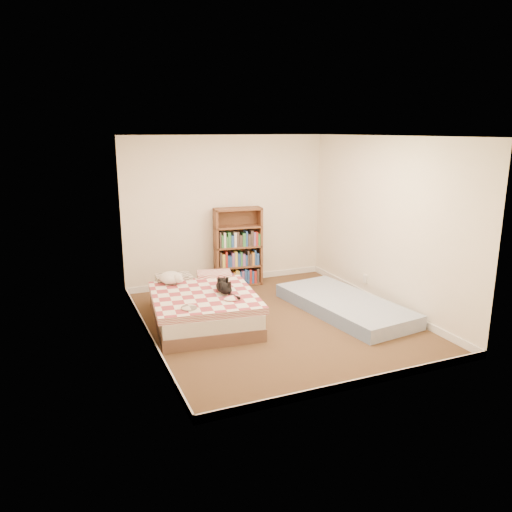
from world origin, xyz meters
name	(u,v)px	position (x,y,z in m)	size (l,w,h in m)	color
room	(277,237)	(0.00, 0.00, 1.20)	(3.51, 4.01, 2.51)	#462E1E
bed	(202,305)	(-0.94, 0.43, 0.22)	(1.53, 1.98, 0.49)	brown
bookshelf	(238,256)	(0.11, 1.80, 0.50)	(0.83, 0.35, 1.33)	#4F281B
floor_mattress	(344,305)	(1.08, -0.04, 0.10)	(0.98, 2.18, 0.20)	#6F8AB9
black_cat	(223,287)	(-0.68, 0.24, 0.51)	(0.28, 0.69, 0.16)	black
white_dog	(172,278)	(-1.24, 0.88, 0.53)	(0.39, 0.42, 0.17)	silver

